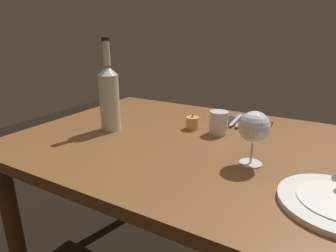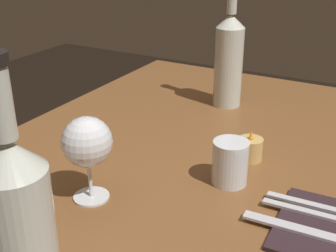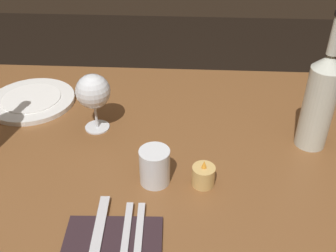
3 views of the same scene
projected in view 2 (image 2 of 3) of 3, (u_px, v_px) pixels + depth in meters
name	position (u px, v px, depth m)	size (l,w,h in m)	color
dining_table	(185.00, 198.00, 0.98)	(1.30, 0.90, 0.74)	brown
wine_glass_left	(87.00, 143.00, 0.78)	(0.09, 0.09, 0.16)	white
wine_bottle	(229.00, 58.00, 1.20)	(0.08, 0.08, 0.35)	silver
wine_bottle_second	(22.00, 245.00, 0.48)	(0.08, 0.08, 0.35)	silver
water_tumbler	(230.00, 165.00, 0.86)	(0.07, 0.07, 0.09)	white
votive_candle	(250.00, 150.00, 0.95)	(0.05, 0.05, 0.07)	#DBB266
folded_napkin	(311.00, 225.00, 0.74)	(0.19, 0.12, 0.01)	#2D1E23
fork_inner	(315.00, 214.00, 0.76)	(0.02, 0.18, 0.00)	silver
fork_outer	(318.00, 206.00, 0.78)	(0.02, 0.18, 0.00)	silver
table_knife	(308.00, 232.00, 0.72)	(0.03, 0.21, 0.00)	silver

